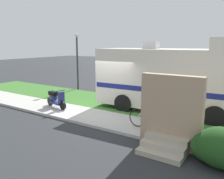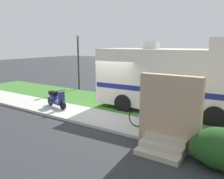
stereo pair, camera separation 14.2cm
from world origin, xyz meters
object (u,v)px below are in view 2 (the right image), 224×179
object	(u,v)px
motorhome_rv	(173,78)
bottle_spare	(186,131)
pickup_truck_near	(187,82)
bicycle	(148,119)
bottle_green	(214,134)
scooter	(56,98)
street_lamp_post	(78,56)

from	to	relation	value
motorhome_rv	bottle_spare	xyz separation A→B (m)	(1.49, -2.69, -1.49)
pickup_truck_near	bottle_spare	xyz separation A→B (m)	(1.94, -6.53, -0.73)
bottle_spare	bicycle	bearing A→B (deg)	-163.82
bottle_green	bottle_spare	world-z (taller)	bottle_green
scooter	pickup_truck_near	distance (m)	8.18
bottle_green	bicycle	bearing A→B (deg)	-166.18
pickup_truck_near	street_lamp_post	size ratio (longest dim) A/B	1.29
motorhome_rv	pickup_truck_near	xyz separation A→B (m)	(-0.44, 3.84, -0.76)
bicycle	pickup_truck_near	bearing A→B (deg)	94.97
scooter	bottle_green	size ratio (longest dim) A/B	5.63
bicycle	street_lamp_post	bearing A→B (deg)	148.06
motorhome_rv	bicycle	distance (m)	3.30
scooter	street_lamp_post	world-z (taller)	street_lamp_post
bicycle	bottle_spare	xyz separation A→B (m)	(1.34, 0.39, -0.29)
scooter	street_lamp_post	xyz separation A→B (m)	(-2.61, 4.70, 1.91)
scooter	bicycle	bearing A→B (deg)	-2.75
motorhome_rv	bottle_spare	distance (m)	3.42
bicycle	scooter	bearing A→B (deg)	177.25
scooter	bottle_spare	size ratio (longest dim) A/B	6.61
motorhome_rv	bottle_green	xyz separation A→B (m)	(2.44, -2.51, -1.47)
pickup_truck_near	street_lamp_post	world-z (taller)	street_lamp_post
bottle_green	street_lamp_post	bearing A→B (deg)	156.74
bottle_green	bottle_spare	distance (m)	0.96
bicycle	pickup_truck_near	xyz separation A→B (m)	(-0.60, 6.92, 0.44)
pickup_truck_near	bottle_green	xyz separation A→B (m)	(2.88, -6.36, -0.71)
street_lamp_post	scooter	bearing A→B (deg)	-60.91
motorhome_rv	scooter	distance (m)	6.00
street_lamp_post	pickup_truck_near	bearing A→B (deg)	14.96
motorhome_rv	bottle_green	distance (m)	3.80
scooter	bicycle	world-z (taller)	scooter
bicycle	bottle_green	xyz separation A→B (m)	(2.28, 0.56, -0.27)
pickup_truck_near	bottle_spare	world-z (taller)	pickup_truck_near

